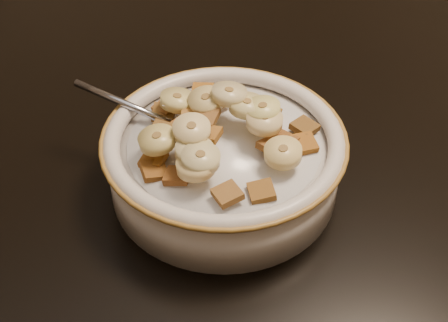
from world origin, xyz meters
TOP-DOWN VIEW (x-y plane):
  - table at (0.00, 0.00)m, footprint 1.44×0.96m
  - cereal_bowl at (0.14, -0.12)m, footprint 0.20×0.20m
  - milk at (0.14, -0.12)m, footprint 0.17×0.17m
  - spoon at (0.13, -0.10)m, footprint 0.06×0.06m
  - cereal_square_0 at (0.20, -0.16)m, footprint 0.02×0.02m
  - cereal_square_1 at (0.14, -0.10)m, footprint 0.03×0.03m
  - cereal_square_2 at (0.11, -0.18)m, footprint 0.02×0.02m
  - cereal_square_3 at (0.20, -0.10)m, footprint 0.03×0.03m
  - cereal_square_4 at (0.08, -0.13)m, footprint 0.02×0.02m
  - cereal_square_5 at (0.09, -0.10)m, footprint 0.03×0.03m
  - cereal_square_6 at (0.17, -0.16)m, footprint 0.03×0.02m
  - cereal_square_7 at (0.13, -0.10)m, footprint 0.03×0.03m
  - cereal_square_8 at (0.16, -0.08)m, footprint 0.02×0.02m
  - cereal_square_9 at (0.08, -0.11)m, footprint 0.03×0.03m
  - cereal_square_10 at (0.19, -0.15)m, footprint 0.02×0.03m
  - cereal_square_11 at (0.09, -0.14)m, footprint 0.03×0.03m
  - cereal_square_12 at (0.12, -0.10)m, footprint 0.02×0.02m
  - cereal_square_13 at (0.12, -0.06)m, footprint 0.03×0.03m
  - cereal_square_14 at (0.14, -0.09)m, footprint 0.03×0.03m
  - cereal_square_15 at (0.13, -0.10)m, footprint 0.03×0.03m
  - cereal_square_16 at (0.13, -0.12)m, footprint 0.03×0.03m
  - cereal_square_17 at (0.12, -0.06)m, footprint 0.03×0.03m
  - cereal_square_18 at (0.20, -0.11)m, footprint 0.03×0.03m
  - cereal_square_19 at (0.14, -0.19)m, footprint 0.03×0.03m
  - cereal_square_20 at (0.21, -0.14)m, footprint 0.03×0.02m
  - cereal_square_21 at (0.10, -0.09)m, footprint 0.03×0.03m
  - cereal_square_22 at (0.16, -0.05)m, footprint 0.03×0.03m
  - banana_slice_0 at (0.18, -0.14)m, footprint 0.04×0.04m
  - banana_slice_1 at (0.11, -0.14)m, footprint 0.04×0.04m
  - banana_slice_2 at (0.09, -0.11)m, footprint 0.04×0.04m
  - banana_slice_3 at (0.17, -0.17)m, footprint 0.04×0.04m
  - banana_slice_4 at (0.10, -0.15)m, footprint 0.04×0.04m
  - banana_slice_5 at (0.11, -0.15)m, footprint 0.04×0.04m
  - banana_slice_6 at (0.15, -0.09)m, footprint 0.04×0.04m
  - banana_slice_7 at (0.18, -0.13)m, footprint 0.04×0.04m
  - banana_slice_8 at (0.16, -0.10)m, footprint 0.04×0.04m
  - banana_slice_9 at (0.17, -0.11)m, footprint 0.04×0.04m
  - banana_slice_10 at (0.13, -0.07)m, footprint 0.04×0.04m
  - banana_slice_11 at (0.11, -0.12)m, footprint 0.04×0.04m

SIDE VIEW (x-z plane):
  - table at x=0.00m, z-range 0.71..0.75m
  - cereal_bowl at x=0.14m, z-range 0.75..0.80m
  - milk at x=0.14m, z-range 0.80..0.80m
  - spoon at x=0.13m, z-range 0.80..0.81m
  - cereal_square_9 at x=0.08m, z-range 0.80..0.81m
  - cereal_square_19 at x=0.14m, z-range 0.80..0.81m
  - cereal_square_4 at x=0.08m, z-range 0.80..0.81m
  - cereal_square_0 at x=0.20m, z-range 0.80..0.81m
  - cereal_square_3 at x=0.20m, z-range 0.80..0.81m
  - cereal_square_11 at x=0.09m, z-range 0.80..0.81m
  - cereal_square_22 at x=0.16m, z-range 0.80..0.81m
  - cereal_square_20 at x=0.21m, z-range 0.80..0.81m
  - cereal_square_13 at x=0.12m, z-range 0.80..0.81m
  - cereal_square_10 at x=0.19m, z-range 0.80..0.81m
  - cereal_square_17 at x=0.12m, z-range 0.80..0.81m
  - cereal_square_5 at x=0.09m, z-range 0.80..0.81m
  - cereal_square_8 at x=0.16m, z-range 0.80..0.81m
  - cereal_square_2 at x=0.11m, z-range 0.80..0.81m
  - cereal_square_18 at x=0.20m, z-range 0.80..0.81m
  - cereal_square_21 at x=0.10m, z-range 0.80..0.82m
  - cereal_square_6 at x=0.17m, z-range 0.80..0.82m
  - cereal_square_12 at x=0.12m, z-range 0.81..0.82m
  - cereal_square_15 at x=0.13m, z-range 0.81..0.82m
  - cereal_square_14 at x=0.14m, z-range 0.81..0.82m
  - banana_slice_3 at x=0.17m, z-range 0.81..0.82m
  - cereal_square_7 at x=0.13m, z-range 0.81..0.82m
  - cereal_square_16 at x=0.13m, z-range 0.81..0.82m
  - banana_slice_10 at x=0.13m, z-range 0.81..0.83m
  - banana_slice_4 at x=0.10m, z-range 0.81..0.83m
  - cereal_square_1 at x=0.14m, z-range 0.82..0.83m
  - banana_slice_2 at x=0.09m, z-range 0.81..0.83m
  - banana_slice_0 at x=0.18m, z-range 0.82..0.83m
  - banana_slice_1 at x=0.11m, z-range 0.82..0.83m
  - banana_slice_6 at x=0.15m, z-range 0.82..0.83m
  - banana_slice_5 at x=0.11m, z-range 0.82..0.83m
  - banana_slice_9 at x=0.17m, z-range 0.82..0.83m
  - banana_slice_7 at x=0.18m, z-range 0.82..0.83m
  - banana_slice_11 at x=0.11m, z-range 0.82..0.84m
  - banana_slice_8 at x=0.16m, z-range 0.82..0.84m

